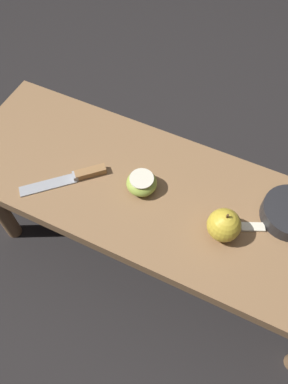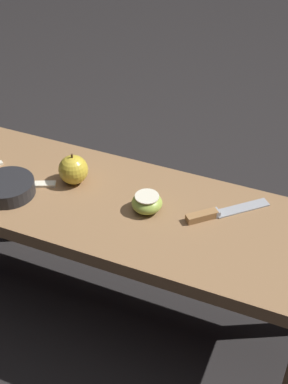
{
  "view_description": "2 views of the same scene",
  "coord_description": "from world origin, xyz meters",
  "px_view_note": "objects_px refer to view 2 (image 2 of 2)",
  "views": [
    {
      "loc": [
        0.18,
        -0.49,
        1.29
      ],
      "look_at": [
        -0.04,
        -0.03,
        0.47
      ],
      "focal_mm": 35.0,
      "sensor_mm": 36.0,
      "label": 1
    },
    {
      "loc": [
        -0.48,
        1.0,
        1.36
      ],
      "look_at": [
        -0.04,
        -0.03,
        0.47
      ],
      "focal_mm": 50.0,
      "sensor_mm": 36.0,
      "label": 2
    }
  ],
  "objects_px": {
    "apple_cut": "(147,203)",
    "wooden_bench": "(126,222)",
    "knife": "(215,213)",
    "apple_whole": "(73,170)",
    "bowl": "(8,188)"
  },
  "relations": [
    {
      "from": "apple_cut",
      "to": "wooden_bench",
      "type": "bearing_deg",
      "value": 4.68
    },
    {
      "from": "knife",
      "to": "apple_cut",
      "type": "bearing_deg",
      "value": 151.84
    },
    {
      "from": "apple_whole",
      "to": "knife",
      "type": "bearing_deg",
      "value": -178.18
    },
    {
      "from": "apple_cut",
      "to": "apple_whole",
      "type": "bearing_deg",
      "value": -8.19
    },
    {
      "from": "apple_whole",
      "to": "apple_cut",
      "type": "distance_m",
      "value": 0.24
    },
    {
      "from": "knife",
      "to": "apple_whole",
      "type": "relative_size",
      "value": 2.04
    },
    {
      "from": "wooden_bench",
      "to": "apple_whole",
      "type": "bearing_deg",
      "value": -12.54
    },
    {
      "from": "knife",
      "to": "apple_whole",
      "type": "height_order",
      "value": "apple_whole"
    },
    {
      "from": "wooden_bench",
      "to": "bowl",
      "type": "relative_size",
      "value": 8.08
    },
    {
      "from": "wooden_bench",
      "to": "apple_cut",
      "type": "bearing_deg",
      "value": -175.32
    },
    {
      "from": "apple_whole",
      "to": "bowl",
      "type": "xyz_separation_m",
      "value": [
        0.14,
        0.12,
        -0.02
      ]
    },
    {
      "from": "wooden_bench",
      "to": "apple_whole",
      "type": "distance_m",
      "value": 0.21
    },
    {
      "from": "knife",
      "to": "bowl",
      "type": "relative_size",
      "value": 1.32
    },
    {
      "from": "bowl",
      "to": "apple_cut",
      "type": "bearing_deg",
      "value": -167.61
    },
    {
      "from": "wooden_bench",
      "to": "knife",
      "type": "height_order",
      "value": "knife"
    }
  ]
}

